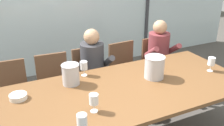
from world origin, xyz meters
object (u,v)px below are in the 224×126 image
Objects in this scene: wine_glass_by_left_taster at (94,100)px; ice_bucket_secondary at (71,74)px; wine_glass_center_pour at (82,121)px; wine_glass_near_bucket at (211,62)px; chair_near_curtain at (11,90)px; chair_right_of_center at (124,67)px; chair_center at (89,74)px; chair_near_window_right at (156,61)px; ice_bucket_primary at (154,67)px; wine_glass_by_right_taster at (84,66)px; tasting_bowl at (18,97)px; person_charcoal_jacket at (94,67)px; person_maroon_top at (161,54)px; dining_table at (126,93)px; chair_left_of_center at (54,82)px.

ice_bucket_secondary is at bearing 92.68° from wine_glass_by_left_taster.
wine_glass_near_bucket is at bearing 13.64° from wine_glass_center_pour.
chair_near_curtain is 1.46m from wine_glass_by_left_taster.
chair_near_curtain is at bearing 176.92° from chair_right_of_center.
wine_glass_by_left_taster is (-0.44, -1.29, 0.40)m from chair_center.
wine_glass_center_pour is (-1.75, -1.49, 0.40)m from chair_near_window_right.
ice_bucket_primary is 0.73m from wine_glass_near_bucket.
wine_glass_by_left_taster is at bearing -158.81° from ice_bucket_primary.
wine_glass_by_right_taster reaches higher than chair_near_window_right.
tasting_bowl is (-0.56, -0.08, -0.09)m from ice_bucket_secondary.
ice_bucket_secondary is 1.32× the size of wine_glass_center_pour.
person_charcoal_jacket is 5.14× the size of ice_bucket_secondary.
person_maroon_top is 6.78× the size of wine_glass_center_pour.
chair_near_curtain is at bearing 105.87° from wine_glass_center_pour.
person_charcoal_jacket is 6.78× the size of wine_glass_center_pour.
wine_glass_center_pour is at bearing -134.71° from chair_near_window_right.
chair_near_curtain is 2.17m from person_maroon_top.
chair_right_of_center is 1.67m from wine_glass_by_left_taster.
dining_table is at bearing -14.06° from tasting_bowl.
dining_table is at bearing -168.20° from ice_bucket_primary.
chair_near_window_right is at bearing 52.77° from ice_bucket_primary.
wine_glass_by_right_taster reaches higher than dining_table.
tasting_bowl is 0.97× the size of wine_glass_near_bucket.
wine_glass_near_bucket and wine_glass_center_pour have the same top height.
person_maroon_top reaches higher than chair_right_of_center.
chair_center is 1.12m from ice_bucket_primary.
person_maroon_top reaches higher than ice_bucket_secondary.
chair_center is at bearing 136.07° from wine_glass_near_bucket.
chair_center is 1.12m from person_maroon_top.
wine_glass_center_pour is at bearing -137.45° from person_maroon_top.
person_maroon_top reaches higher than chair_near_curtain.
ice_bucket_primary is 0.93m from wine_glass_by_left_taster.
ice_bucket_primary reaches higher than chair_near_window_right.
chair_near_curtain and chair_right_of_center have the same top height.
wine_glass_near_bucket is at bearing 6.80° from wine_glass_by_left_taster.
chair_center is (0.52, 0.02, 0.00)m from chair_left_of_center.
chair_left_of_center is at bearing 114.78° from wine_glass_by_right_taster.
chair_left_of_center and chair_right_of_center have the same top height.
person_charcoal_jacket is 0.53m from wine_glass_by_right_taster.
ice_bucket_secondary is (-0.49, 0.34, 0.18)m from dining_table.
chair_near_window_right is at bearing 83.42° from person_maroon_top.
chair_left_of_center is (0.54, 0.01, 0.00)m from chair_near_curtain.
ice_bucket_secondary reaches higher than wine_glass_by_right_taster.
person_maroon_top is at bearing 38.19° from wine_glass_center_pour.
chair_right_of_center is at bearing 33.69° from ice_bucket_secondary.
ice_bucket_primary is at bearing 11.80° from dining_table.
chair_near_window_right is 2.33m from wine_glass_center_pour.
chair_right_of_center is 0.58m from person_maroon_top.
chair_near_curtain is at bearing 177.05° from person_charcoal_jacket.
person_charcoal_jacket is at bearing 54.58° from wine_glass_by_right_taster.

